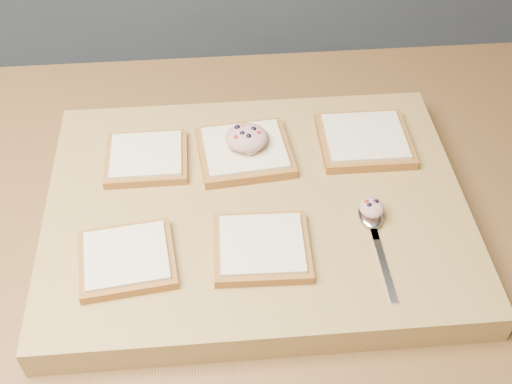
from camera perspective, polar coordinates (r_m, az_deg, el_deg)
cutting_board at (r=0.86m, az=0.00°, el=-1.68°), size 0.55×0.42×0.04m
bread_far_left at (r=0.90m, az=-9.70°, el=3.04°), size 0.11×0.10×0.02m
bread_far_center at (r=0.90m, az=-1.01°, el=3.64°), size 0.14×0.13×0.02m
bread_far_right at (r=0.93m, az=9.62°, el=4.60°), size 0.13×0.12×0.02m
bread_near_left at (r=0.79m, az=-11.41°, el=-5.81°), size 0.12×0.12×0.02m
bread_near_center at (r=0.78m, az=0.52°, el=-4.91°), size 0.12×0.11×0.02m
tuna_salad_dollop at (r=0.89m, az=-0.84°, el=4.87°), size 0.06×0.06×0.03m
spoon at (r=0.82m, az=10.28°, el=-2.65°), size 0.03×0.16×0.01m
spoon_salad at (r=0.82m, az=10.24°, el=-1.36°), size 0.03×0.03×0.02m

